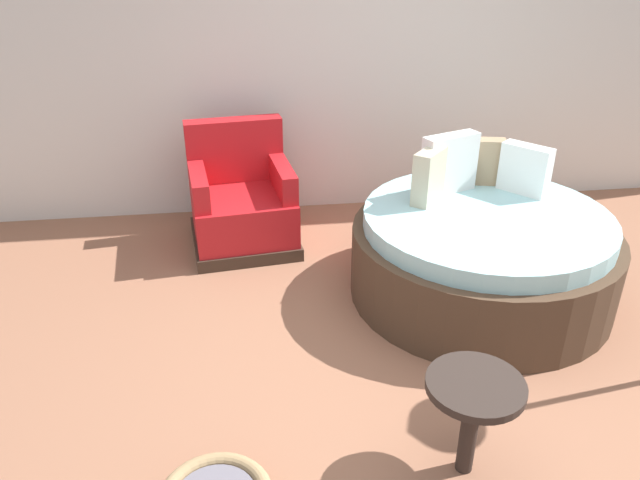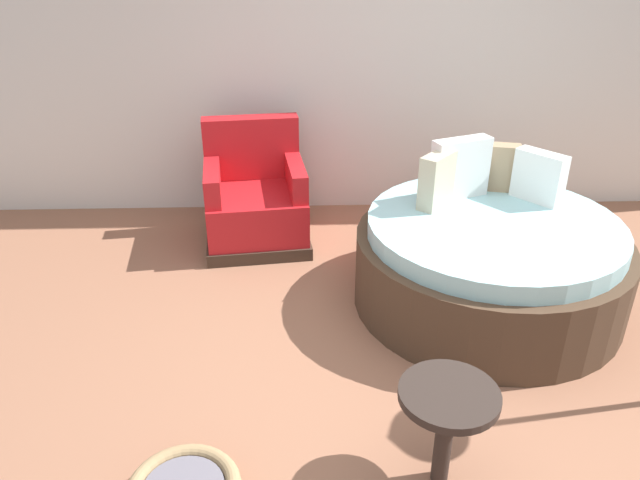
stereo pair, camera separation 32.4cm
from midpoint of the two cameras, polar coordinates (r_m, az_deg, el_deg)
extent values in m
cube|color=#936047|center=(3.61, 5.75, -12.46)|extent=(8.00, 8.00, 0.02)
cube|color=silver|center=(5.25, 0.38, 19.48)|extent=(8.00, 0.12, 3.14)
cylinder|color=#473323|center=(4.26, 12.70, -2.06)|extent=(1.76, 1.76, 0.49)
cylinder|color=#9ED1D6|center=(4.12, 13.13, 1.65)|extent=(1.62, 1.62, 0.12)
cube|color=white|center=(4.43, 16.61, 6.31)|extent=(0.31, 0.34, 0.34)
cube|color=tan|center=(4.53, 12.74, 7.15)|extent=(0.35, 0.19, 0.33)
cube|color=white|center=(4.32, 9.86, 7.00)|extent=(0.43, 0.26, 0.41)
cube|color=#BCB293|center=(4.17, 8.14, 6.02)|extent=(0.33, 0.35, 0.36)
cube|color=#38281E|center=(4.95, -8.92, 0.11)|extent=(0.89, 0.89, 0.10)
cube|color=red|center=(4.86, -9.10, 2.42)|extent=(0.84, 0.84, 0.34)
cube|color=red|center=(4.99, -9.84, 8.25)|extent=(0.77, 0.25, 0.50)
cube|color=red|center=(4.74, -13.21, 5.05)|extent=(0.20, 0.69, 0.22)
cube|color=red|center=(4.78, -5.52, 5.88)|extent=(0.20, 0.69, 0.22)
cylinder|color=#2D231E|center=(2.96, 10.57, -17.13)|extent=(0.08, 0.08, 0.48)
cylinder|color=#2D231E|center=(2.79, 11.03, -13.31)|extent=(0.44, 0.44, 0.04)
camera|label=1|loc=(0.16, -92.45, -1.27)|focal=34.32mm
camera|label=2|loc=(0.16, 87.55, 1.27)|focal=34.32mm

